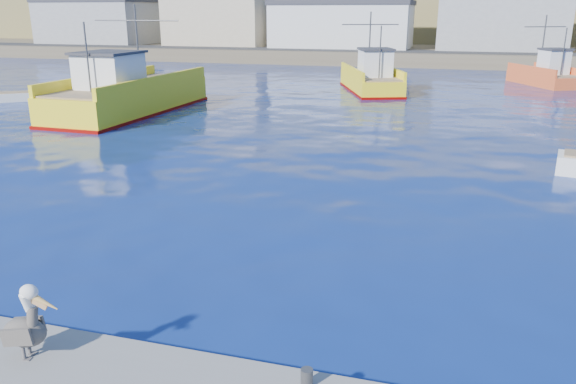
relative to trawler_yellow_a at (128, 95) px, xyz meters
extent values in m
plane|color=navy|center=(15.12, -21.03, -1.15)|extent=(260.00, 260.00, 0.00)
cylinder|color=#4C4C4C|center=(18.12, -24.43, -0.50)|extent=(0.20, 0.20, 0.30)
cube|color=brown|center=(15.12, 50.97, -0.35)|extent=(160.00, 30.00, 1.60)
cube|color=olive|center=(15.12, 76.97, 4.85)|extent=(180.00, 40.00, 14.00)
cube|color=#2D2D2D|center=(15.12, 39.97, 0.50)|extent=(150.00, 5.00, 0.10)
cube|color=gray|center=(-32.88, 45.97, 3.45)|extent=(16.00, 10.00, 6.00)
cube|color=#333338|center=(-32.88, 45.97, 6.75)|extent=(16.32, 10.20, 0.60)
cube|color=tan|center=(-12.88, 45.97, 3.95)|extent=(14.00, 9.00, 7.00)
cube|color=silver|center=(5.12, 45.97, 3.20)|extent=(18.00, 11.00, 5.50)
cube|color=#333338|center=(5.12, 45.97, 6.25)|extent=(18.36, 11.22, 0.60)
cube|color=gray|center=(25.12, 45.97, 3.70)|extent=(15.00, 10.00, 6.50)
cube|color=yellow|center=(0.01, 0.30, -0.30)|extent=(4.75, 13.25, 1.71)
cube|color=yellow|center=(2.06, 0.24, 0.90)|extent=(0.63, 12.87, 0.70)
cube|color=yellow|center=(-2.05, 0.36, 0.90)|extent=(0.63, 12.87, 0.70)
cube|color=#7F0501|center=(0.01, 0.30, -1.10)|extent=(4.84, 13.51, 0.25)
cube|color=#8C7251|center=(0.01, 0.30, 0.60)|extent=(4.38, 12.71, 0.10)
cube|color=white|center=(-0.05, -1.67, 1.65)|extent=(3.16, 3.37, 2.00)
cube|color=#333338|center=(-0.05, -1.67, 2.75)|extent=(3.39, 3.77, 0.15)
cylinder|color=#4C4C4C|center=(0.05, 1.61, 3.05)|extent=(0.12, 0.12, 5.00)
cylinder|color=#4C4C4C|center=(-0.10, -3.64, 2.55)|extent=(0.10, 0.10, 4.00)
cylinder|color=#4C4C4C|center=(0.05, 1.61, 4.55)|extent=(6.13, 0.25, 0.08)
cube|color=yellow|center=(13.48, 14.94, -0.53)|extent=(6.50, 10.23, 1.26)
cube|color=yellow|center=(14.95, 15.48, 0.45)|extent=(3.48, 8.96, 0.70)
cube|color=yellow|center=(12.00, 14.39, 0.45)|extent=(3.48, 8.96, 0.70)
cube|color=#7F0501|center=(13.48, 14.94, -1.10)|extent=(6.63, 10.44, 0.25)
cube|color=#8C7251|center=(13.48, 14.94, 0.15)|extent=(6.11, 9.78, 0.10)
cube|color=white|center=(13.98, 13.58, 1.20)|extent=(3.03, 3.08, 2.00)
cube|color=#333338|center=(13.98, 13.58, 2.30)|extent=(3.29, 3.41, 0.15)
cylinder|color=#4C4C4C|center=(13.14, 15.85, 2.60)|extent=(0.15, 0.15, 5.00)
cylinder|color=#4C4C4C|center=(14.48, 12.22, 2.10)|extent=(0.13, 0.13, 4.00)
cylinder|color=#4C4C4C|center=(13.14, 15.85, 4.10)|extent=(4.42, 1.70, 0.08)
cube|color=#F15D2A|center=(27.75, 23.24, -0.66)|extent=(5.85, 8.09, 0.99)
cube|color=#F15D2A|center=(28.97, 23.82, 0.18)|extent=(3.36, 6.80, 0.70)
cube|color=#F15D2A|center=(26.54, 22.67, 0.18)|extent=(3.36, 6.80, 0.70)
cube|color=#8C7251|center=(27.75, 23.24, -0.12)|extent=(5.51, 7.72, 0.10)
cube|color=white|center=(28.25, 22.21, 0.93)|extent=(2.62, 2.58, 2.00)
cube|color=#333338|center=(28.25, 22.21, 2.03)|extent=(2.85, 2.84, 0.15)
cylinder|color=#4C4C4C|center=(27.43, 23.93, 2.33)|extent=(0.16, 0.16, 5.00)
cylinder|color=#4C4C4C|center=(28.74, 21.18, 1.83)|extent=(0.13, 0.13, 4.00)
cylinder|color=#4C4C4C|center=(27.43, 23.93, 3.83)|extent=(3.64, 1.79, 0.08)
cube|color=silver|center=(-10.91, 2.08, -0.92)|extent=(3.80, 3.23, 0.75)
cube|color=#8C7251|center=(-10.91, 2.08, -0.52)|extent=(3.33, 2.78, 0.07)
cylinder|color=#595451|center=(13.25, -25.09, -0.52)|extent=(0.07, 0.07, 0.26)
cube|color=#595451|center=(13.30, -25.08, -0.65)|extent=(0.15, 0.13, 0.01)
cylinder|color=#595451|center=(13.22, -24.92, -0.52)|extent=(0.07, 0.07, 0.26)
cube|color=#595451|center=(13.27, -24.92, -0.65)|extent=(0.15, 0.13, 0.01)
ellipsoid|color=#38332D|center=(13.26, -25.00, -0.18)|extent=(0.83, 0.56, 0.53)
cube|color=#38332D|center=(13.27, -25.21, -0.15)|extent=(0.59, 0.15, 0.38)
cube|color=#38332D|center=(13.21, -24.81, -0.15)|extent=(0.59, 0.15, 0.38)
cube|color=#38332D|center=(12.93, -25.05, -0.24)|extent=(0.22, 0.17, 0.11)
cylinder|color=#38332D|center=(13.44, -24.98, 0.11)|extent=(0.22, 0.30, 0.42)
cylinder|color=white|center=(13.39, -24.98, 0.42)|extent=(0.21, 0.29, 0.39)
ellipsoid|color=white|center=(13.45, -24.97, 0.61)|extent=(0.34, 0.28, 0.26)
cone|color=gold|center=(13.69, -24.94, 0.45)|extent=(0.54, 0.21, 0.36)
cube|color=tan|center=(13.59, -24.95, 0.41)|extent=(0.32, 0.10, 0.23)
camera|label=1|loc=(19.95, -31.84, 5.07)|focal=35.00mm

